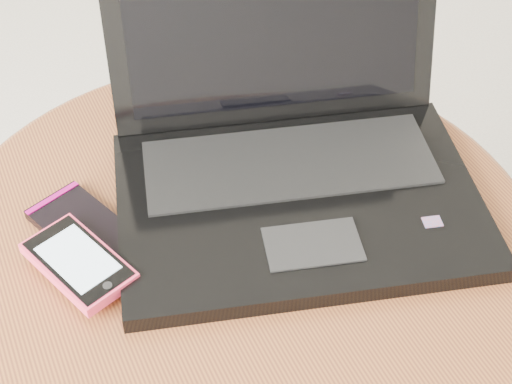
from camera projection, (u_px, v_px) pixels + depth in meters
name	position (u px, v px, depth m)	size (l,w,h in m)	color
table	(239.00, 303.00, 0.91)	(0.67, 0.67, 0.53)	#572A0F
laptop	(291.00, 149.00, 0.86)	(0.46, 0.43, 0.25)	black
phone_black	(85.00, 228.00, 0.83)	(0.11, 0.14, 0.01)	black
phone_pink	(79.00, 263.00, 0.78)	(0.10, 0.13, 0.01)	#FF3A5E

